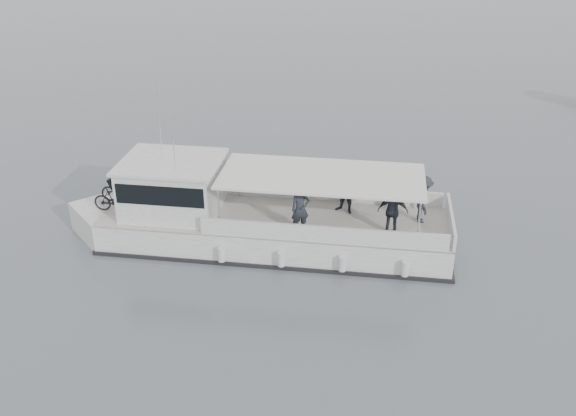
{
  "coord_description": "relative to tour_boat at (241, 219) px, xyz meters",
  "views": [
    {
      "loc": [
        7.28,
        -25.18,
        12.43
      ],
      "look_at": [
        6.11,
        -3.69,
        1.6
      ],
      "focal_mm": 40.0,
      "sensor_mm": 36.0,
      "label": 1
    }
  ],
  "objects": [
    {
      "name": "ground",
      "position": [
        -4.31,
        3.56,
        -1.03
      ],
      "size": [
        1400.0,
        1400.0,
        0.0
      ],
      "primitive_type": "plane",
      "color": "#51595F",
      "rests_on": "ground"
    },
    {
      "name": "tour_boat",
      "position": [
        0.0,
        0.0,
        0.0
      ],
      "size": [
        15.09,
        4.94,
        6.28
      ],
      "rotation": [
        0.0,
        0.0,
        -0.09
      ],
      "color": "white",
      "rests_on": "ground"
    }
  ]
}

